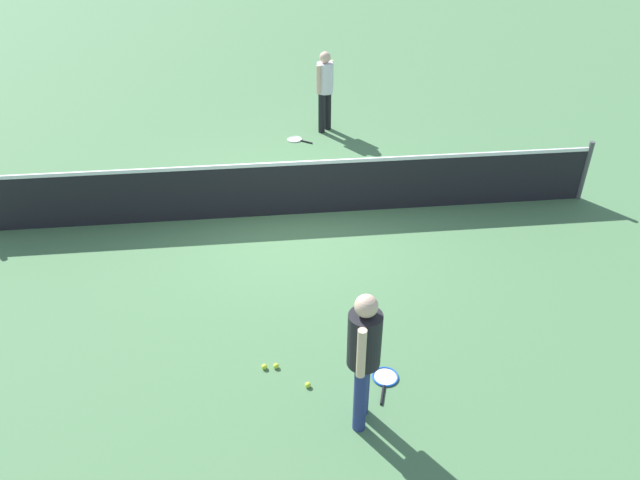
{
  "coord_description": "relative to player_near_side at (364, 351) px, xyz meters",
  "views": [
    {
      "loc": [
        -0.51,
        -8.71,
        5.22
      ],
      "look_at": [
        0.2,
        -2.2,
        0.9
      ],
      "focal_mm": 33.87,
      "sensor_mm": 36.0,
      "label": 1
    }
  ],
  "objects": [
    {
      "name": "tennis_ball_baseline",
      "position": [
        -0.87,
        0.86,
        -0.98
      ],
      "size": [
        0.07,
        0.07,
        0.07
      ],
      "primitive_type": "sphere",
      "color": "#C6E033",
      "rests_on": "ground_plane"
    },
    {
      "name": "court_net",
      "position": [
        -0.4,
        4.4,
        -0.51
      ],
      "size": [
        10.09,
        0.09,
        1.07
      ],
      "color": "#4C4C51",
      "rests_on": "ground_plane"
    },
    {
      "name": "player_near_side",
      "position": [
        0.0,
        0.0,
        0.0
      ],
      "size": [
        0.43,
        0.52,
        1.7
      ],
      "color": "navy",
      "rests_on": "ground_plane"
    },
    {
      "name": "ground_plane",
      "position": [
        -0.4,
        4.4,
        -1.01
      ],
      "size": [
        40.0,
        40.0,
        0.0
      ],
      "primitive_type": "plane",
      "color": "#4C7A4C"
    },
    {
      "name": "player_far_side",
      "position": [
        0.52,
        7.85,
        0.0
      ],
      "size": [
        0.48,
        0.48,
        1.7
      ],
      "color": "black",
      "rests_on": "ground_plane"
    },
    {
      "name": "tennis_ball_near_player",
      "position": [
        -1.01,
        0.87,
        -0.98
      ],
      "size": [
        0.07,
        0.07,
        0.07
      ],
      "primitive_type": "sphere",
      "color": "#C6E033",
      "rests_on": "ground_plane"
    },
    {
      "name": "tennis_racket_far_player",
      "position": [
        -0.14,
        7.41,
        -1.0
      ],
      "size": [
        0.57,
        0.48,
        0.03
      ],
      "color": "white",
      "rests_on": "ground_plane"
    },
    {
      "name": "tennis_racket_near_player",
      "position": [
        0.38,
        0.54,
        -1.0
      ],
      "size": [
        0.39,
        0.61,
        0.03
      ],
      "color": "blue",
      "rests_on": "ground_plane"
    },
    {
      "name": "tennis_ball_by_net",
      "position": [
        -0.52,
        0.52,
        -0.98
      ],
      "size": [
        0.07,
        0.07,
        0.07
      ],
      "primitive_type": "sphere",
      "color": "#C6E033",
      "rests_on": "ground_plane"
    }
  ]
}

